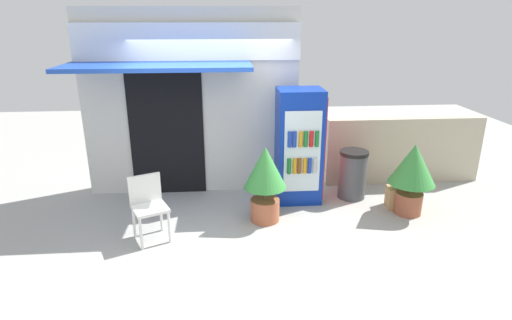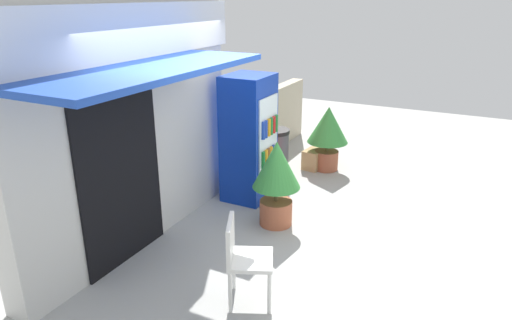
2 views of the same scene
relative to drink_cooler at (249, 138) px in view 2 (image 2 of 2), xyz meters
The scene contains 9 objects.
ground 1.83m from the drink_cooler, 147.12° to the right, with size 16.00×16.00×0.00m, color #A3A39E.
storefront_building 1.92m from the drink_cooler, 161.19° to the left, with size 3.47×1.34×2.97m.
drink_cooler is the anchor object (origin of this frame).
plastic_chair 2.47m from the drink_cooler, 153.94° to the right, with size 0.56×0.56×0.86m.
potted_plant_near_shop 0.95m from the drink_cooler, 130.93° to the right, with size 0.61×0.61×1.12m.
potted_plant_curbside 1.71m from the drink_cooler, 22.38° to the right, with size 0.68×0.68×1.09m.
trash_bin 1.02m from the drink_cooler, ahead, with size 0.46×0.46×0.80m.
stone_boundary_wall 2.10m from the drink_cooler, 17.50° to the left, with size 2.77×0.22×1.17m, color #B7AD93.
cardboard_box 1.74m from the drink_cooler, 16.08° to the right, with size 0.37×0.28×0.33m, color tan.
Camera 2 is at (-4.14, -2.02, 2.83)m, focal length 32.09 mm.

